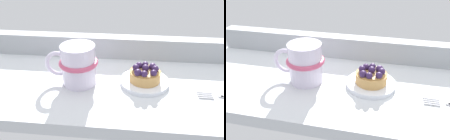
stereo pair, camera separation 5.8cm
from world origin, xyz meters
The scene contains 5 objects.
ground_plane centered at (0.00, 0.00, -1.56)cm, with size 87.44×33.70×3.11cm, color silver.
window_rail_back centered at (0.00, 14.78, 3.21)cm, with size 85.70×4.15×6.42cm, color #9EA3A8.
dessert_plate centered at (5.80, -0.45, 0.49)cm, with size 12.07×12.07×1.05cm.
raspberry_tart centered at (5.81, -0.42, 2.84)cm, with size 7.64×7.64×4.27cm.
coffee_mug centered at (-10.67, -1.22, 5.17)cm, with size 13.26×9.52×10.17cm.
Camera 2 is at (8.59, -49.74, 32.34)cm, focal length 37.91 mm.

